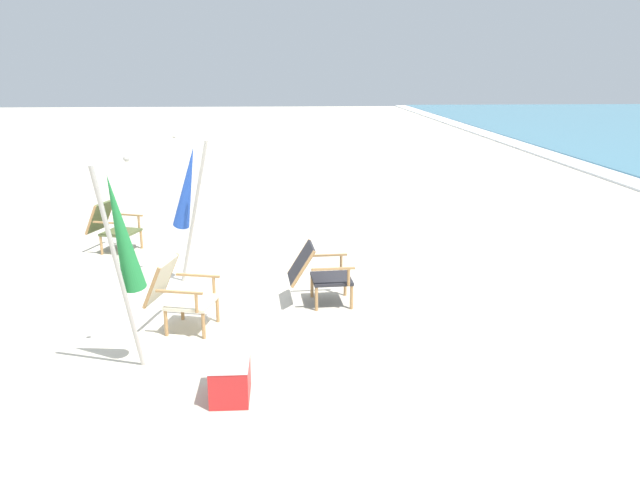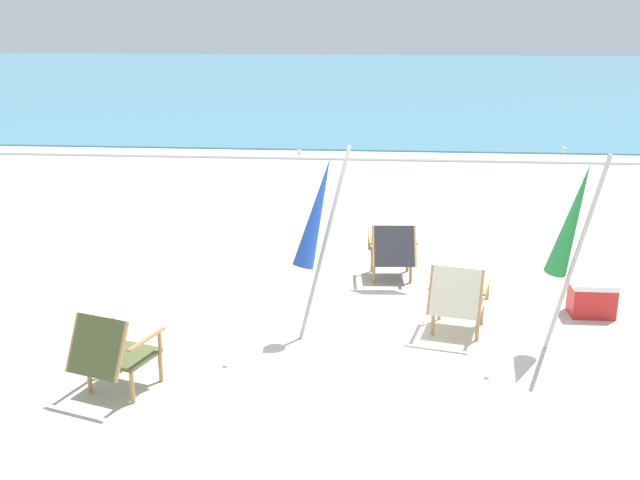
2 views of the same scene
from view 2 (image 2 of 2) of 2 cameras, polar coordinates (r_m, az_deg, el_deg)
ground_plane at (r=8.15m, az=3.85°, el=-7.01°), size 80.00×80.00×0.00m
sea at (r=38.03m, az=4.80°, el=12.13°), size 80.00×40.00×0.10m
surf_band at (r=17.90m, az=4.51°, el=6.46°), size 80.00×1.10×0.06m
beach_chair_back_right at (r=6.95m, az=-15.56°, el=-8.19°), size 0.77×0.86×0.80m
beach_chair_mid_center at (r=8.01m, az=10.41°, el=-4.37°), size 0.72×0.83×0.80m
beach_chair_back_left at (r=9.49m, az=5.56°, el=-0.79°), size 0.63×0.81×0.77m
umbrella_furled_blue at (r=7.67m, az=-0.24°, el=1.97°), size 0.63×0.63×2.03m
umbrella_furled_green at (r=7.63m, az=18.66°, el=1.31°), size 0.53×0.41×2.09m
cooler_box at (r=9.04m, az=20.01°, el=-4.19°), size 0.49×0.35×0.40m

